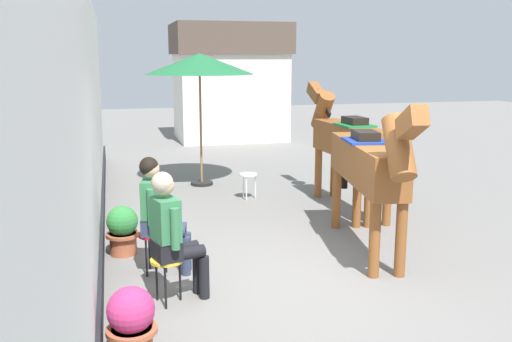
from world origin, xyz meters
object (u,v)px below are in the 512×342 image
(saddled_horse_near, at_px, (369,165))
(flower_planter_near, at_px, (131,322))
(seated_visitor_far, at_px, (158,209))
(saddled_horse_far, at_px, (348,140))
(seated_visitor_near, at_px, (172,230))
(flower_planter_far, at_px, (123,229))
(cafe_parasol, at_px, (200,65))
(spare_stool_white, at_px, (248,177))

(saddled_horse_near, xyz_separation_m, flower_planter_near, (-3.07, -1.96, -0.82))
(seated_visitor_far, distance_m, saddled_horse_near, 2.70)
(seated_visitor_far, height_order, saddled_horse_far, saddled_horse_far)
(saddled_horse_far, height_order, flower_planter_near, saddled_horse_far)
(seated_visitor_far, xyz_separation_m, saddled_horse_near, (2.68, 0.06, 0.38))
(seated_visitor_near, relative_size, flower_planter_far, 2.17)
(saddled_horse_near, height_order, saddled_horse_far, same)
(seated_visitor_near, distance_m, saddled_horse_far, 4.44)
(cafe_parasol, relative_size, spare_stool_white, 5.61)
(flower_planter_near, xyz_separation_m, spare_stool_white, (2.26, 5.11, 0.07))
(seated_visitor_near, distance_m, flower_planter_far, 1.74)
(flower_planter_far, height_order, cafe_parasol, cafe_parasol)
(flower_planter_far, relative_size, spare_stool_white, 1.39)
(seated_visitor_near, distance_m, spare_stool_white, 4.45)
(seated_visitor_far, relative_size, spare_stool_white, 3.02)
(saddled_horse_near, distance_m, flower_planter_near, 3.74)
(seated_visitor_near, height_order, spare_stool_white, seated_visitor_near)
(seated_visitor_near, bearing_deg, seated_visitor_far, 94.50)
(saddled_horse_near, relative_size, saddled_horse_far, 0.99)
(seated_visitor_far, bearing_deg, saddled_horse_far, 33.26)
(seated_visitor_near, relative_size, flower_planter_near, 2.17)
(seated_visitor_near, relative_size, spare_stool_white, 3.02)
(seated_visitor_near, relative_size, saddled_horse_far, 0.46)
(flower_planter_near, xyz_separation_m, flower_planter_far, (-0.00, 2.67, 0.00))
(seated_visitor_near, xyz_separation_m, saddled_horse_near, (2.61, 0.91, 0.38))
(seated_visitor_far, relative_size, cafe_parasol, 0.54)
(saddled_horse_near, distance_m, spare_stool_white, 3.34)
(saddled_horse_near, xyz_separation_m, cafe_parasol, (-1.45, 4.48, 1.20))
(seated_visitor_far, relative_size, flower_planter_far, 2.17)
(cafe_parasol, distance_m, spare_stool_white, 2.45)
(flower_planter_far, distance_m, cafe_parasol, 4.58)
(seated_visitor_near, distance_m, flower_planter_near, 1.23)
(saddled_horse_near, xyz_separation_m, flower_planter_far, (-3.08, 0.71, -0.82))
(flower_planter_near, relative_size, cafe_parasol, 0.25)
(seated_visitor_far, relative_size, saddled_horse_near, 0.47)
(saddled_horse_near, height_order, cafe_parasol, cafe_parasol)
(seated_visitor_near, xyz_separation_m, seated_visitor_far, (-0.07, 0.85, 0.00))
(saddled_horse_near, relative_size, cafe_parasol, 1.15)
(seated_visitor_far, bearing_deg, spare_stool_white, 59.81)
(seated_visitor_near, distance_m, seated_visitor_far, 0.86)
(flower_planter_far, bearing_deg, seated_visitor_near, -73.97)
(seated_visitor_far, height_order, cafe_parasol, cafe_parasol)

